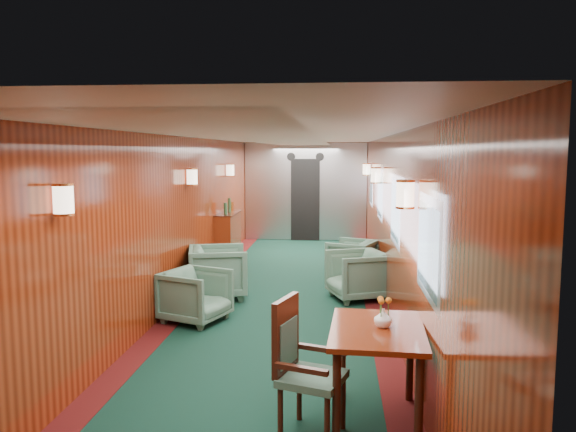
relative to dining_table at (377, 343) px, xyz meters
The scene contains 12 objects.
room 3.74m from the dining_table, 108.04° to the left, with size 12.00×12.10×2.40m.
bulkhead 9.43m from the dining_table, 96.83° to the left, with size 2.98×0.17×2.39m.
windows_right 3.79m from the dining_table, 84.31° to the left, with size 0.02×8.60×0.80m.
wall_sconces 4.31m from the dining_table, 105.63° to the left, with size 2.97×7.97×0.25m.
dining_table is the anchor object (origin of this frame).
side_chair 0.64m from the dining_table, 161.15° to the right, with size 0.59×0.61×1.06m.
credenza 6.76m from the dining_table, 111.33° to the left, with size 0.35×1.12×1.28m.
flower_vase 0.21m from the dining_table, 24.53° to the left, with size 0.14×0.14×0.15m, color white.
armchair_left_near 3.33m from the dining_table, 130.04° to the left, with size 0.72×0.74×0.68m, color #1E473A.
armchair_left_far 4.32m from the dining_table, 119.18° to the left, with size 0.83×0.85×0.78m, color #1E473A.
armchair_right_near 3.85m from the dining_table, 90.41° to the left, with size 0.77×0.79×0.72m, color #1E473A.
armchair_right_far 5.22m from the dining_table, 90.90° to the left, with size 0.72×0.74×0.67m, color #1E473A.
Camera 1 is at (0.80, -7.80, 2.19)m, focal length 35.00 mm.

